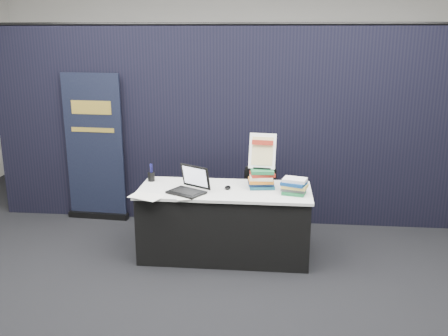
% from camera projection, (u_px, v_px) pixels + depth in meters
% --- Properties ---
extents(floor, '(8.00, 8.00, 0.00)m').
position_uv_depth(floor, '(219.00, 279.00, 4.88)').
color(floor, black).
rests_on(floor, ground).
extents(wall_back, '(8.00, 0.02, 3.50)m').
position_uv_depth(wall_back, '(245.00, 68.00, 8.25)').
color(wall_back, beige).
rests_on(wall_back, floor).
extents(drape_partition, '(6.00, 0.08, 2.40)m').
position_uv_depth(drape_partition, '(233.00, 128.00, 6.09)').
color(drape_partition, black).
rests_on(drape_partition, floor).
extents(display_table, '(1.80, 0.75, 0.75)m').
position_uv_depth(display_table, '(225.00, 222.00, 5.31)').
color(display_table, black).
rests_on(display_table, floor).
extents(laptop, '(0.43, 0.43, 0.27)m').
position_uv_depth(laptop, '(187.00, 186.00, 5.09)').
color(laptop, black).
rests_on(laptop, display_table).
extents(mouse, '(0.07, 0.10, 0.03)m').
position_uv_depth(mouse, '(228.00, 187.00, 5.20)').
color(mouse, black).
rests_on(mouse, display_table).
extents(brochure_left, '(0.32, 0.26, 0.00)m').
position_uv_depth(brochure_left, '(144.00, 196.00, 4.99)').
color(brochure_left, white).
rests_on(brochure_left, display_table).
extents(brochure_mid, '(0.34, 0.30, 0.00)m').
position_uv_depth(brochure_mid, '(148.00, 197.00, 4.96)').
color(brochure_mid, silver).
rests_on(brochure_mid, display_table).
extents(brochure_right, '(0.33, 0.27, 0.00)m').
position_uv_depth(brochure_right, '(190.00, 196.00, 4.97)').
color(brochure_right, silver).
rests_on(brochure_right, display_table).
extents(pen_cup, '(0.10, 0.10, 0.10)m').
position_uv_depth(pen_cup, '(151.00, 177.00, 5.47)').
color(pen_cup, black).
rests_on(pen_cup, display_table).
extents(book_stack_tall, '(0.28, 0.23, 0.21)m').
position_uv_depth(book_stack_tall, '(262.00, 179.00, 5.21)').
color(book_stack_tall, '#184B5E').
rests_on(book_stack_tall, display_table).
extents(book_stack_short, '(0.27, 0.24, 0.16)m').
position_uv_depth(book_stack_short, '(294.00, 186.00, 5.04)').
color(book_stack_short, '#1A6236').
rests_on(book_stack_short, display_table).
extents(info_sign, '(0.29, 0.15, 0.38)m').
position_uv_depth(info_sign, '(262.00, 152.00, 5.17)').
color(info_sign, black).
rests_on(info_sign, book_stack_tall).
extents(pullup_banner, '(0.79, 0.15, 1.86)m').
position_uv_depth(pullup_banner, '(95.00, 156.00, 6.26)').
color(pullup_banner, black).
rests_on(pullup_banner, floor).
extents(stacking_chair, '(0.39, 0.39, 0.82)m').
position_uv_depth(stacking_chair, '(260.00, 200.00, 5.75)').
color(stacking_chair, black).
rests_on(stacking_chair, floor).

